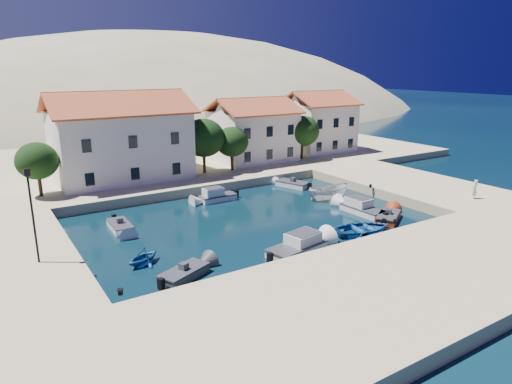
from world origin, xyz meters
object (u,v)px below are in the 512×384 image
rowboat_south (362,233)px  lamppost (32,207)px  building_mid (253,129)px  cabin_cruiser_south (297,247)px  pedestrian (475,189)px  boat_east (328,200)px  building_left (120,135)px  cabin_cruiser_east (363,209)px  building_right (318,121)px

rowboat_south → lamppost: bearing=88.5°
building_mid → cabin_cruiser_south: bearing=-115.7°
rowboat_south → pedestrian: bearing=-81.7°
building_mid → rowboat_south: building_mid is taller
lamppost → boat_east: bearing=7.3°
building_left → rowboat_south: 28.82m
lamppost → pedestrian: (37.50, -6.28, -2.82)m
building_mid → rowboat_south: size_ratio=2.07×
lamppost → cabin_cruiser_south: (16.55, -5.86, -4.28)m
building_mid → lamppost: building_mid is taller
rowboat_south → boat_east: boat_east is taller
boat_east → cabin_cruiser_east: bearing=-172.2°
building_right → boat_east: size_ratio=2.10×
lamppost → rowboat_south: lamppost is taller
cabin_cruiser_south → rowboat_south: (7.05, 0.39, -0.48)m
cabin_cruiser_south → building_right: bearing=36.8°
building_right → cabin_cruiser_south: building_right is taller
building_right → boat_east: (-13.75, -18.46, -5.47)m
cabin_cruiser_east → building_mid: bearing=-6.9°
lamppost → pedestrian: bearing=-9.5°
building_mid → building_right: (12.00, 1.00, 0.25)m
pedestrian → building_mid: bearing=-79.6°
boat_east → pedestrian: 13.97m
building_right → cabin_cruiser_east: bearing=-120.6°
building_left → building_mid: 18.04m
lamppost → rowboat_south: bearing=-13.1°
building_left → lamppost: size_ratio=2.36×
building_mid → cabin_cruiser_south: (-12.95, -26.86, -4.75)m
building_mid → building_right: bearing=4.8°
building_right → rowboat_south: bearing=-123.1°
cabin_cruiser_east → boat_east: 5.33m
building_right → boat_east: bearing=-126.7°
building_right → cabin_cruiser_south: bearing=-131.8°
building_mid → rowboat_south: bearing=-102.6°
building_right → lamppost: 46.98m
building_left → cabin_cruiser_south: 26.91m
building_right → lamppost: building_right is taller
cabin_cruiser_south → pedestrian: pedestrian is taller
cabin_cruiser_south → boat_east: (11.20, 9.40, -0.48)m
pedestrian → rowboat_south: bearing=-9.2°
cabin_cruiser_east → lamppost: bearing=84.7°
building_left → pedestrian: (26.00, -26.28, -4.00)m
rowboat_south → cabin_cruiser_east: bearing=-34.2°
building_left → lamppost: 23.10m
rowboat_south → building_mid: bearing=-1.0°
lamppost → pedestrian: 38.12m
building_mid → cabin_cruiser_east: building_mid is taller
cabin_cruiser_east → boat_east: (0.33, 5.30, -0.48)m
boat_east → pedestrian: pedestrian is taller
lamppost → boat_east: lamppost is taller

